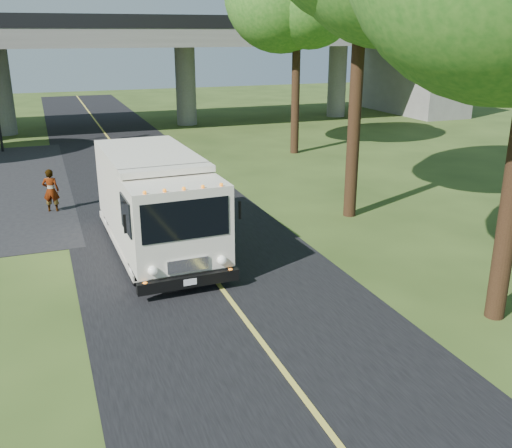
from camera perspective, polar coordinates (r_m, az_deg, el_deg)
ground at (r=11.01m, az=4.10°, el=-16.20°), size 120.00×120.00×0.00m
road at (r=19.60m, az=-8.15°, el=-0.22°), size 7.00×90.00×0.02m
lane_line at (r=19.60m, az=-8.16°, el=-0.16°), size 0.12×90.00×0.01m
overpass at (r=40.39m, az=-15.75°, el=15.52°), size 54.00×10.00×7.30m
step_van at (r=17.03m, az=-9.99°, el=2.35°), size 2.75×7.02×2.92m
pedestrian at (r=22.12m, az=-19.83°, el=3.17°), size 0.66×0.51×1.60m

